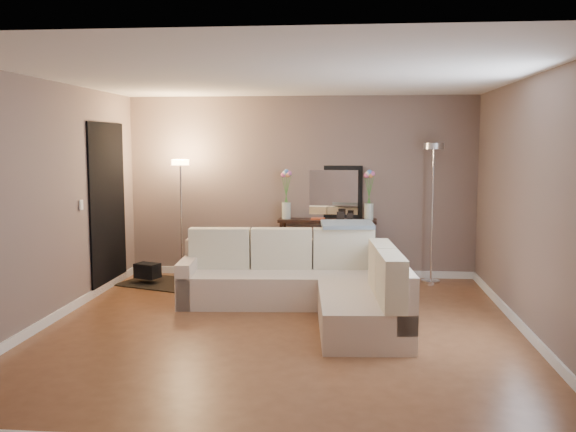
# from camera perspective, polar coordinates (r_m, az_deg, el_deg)

# --- Properties ---
(floor) EXTENTS (5.00, 5.50, 0.01)m
(floor) POSITION_cam_1_polar(r_m,az_deg,el_deg) (6.79, -0.65, -10.08)
(floor) COLOR brown
(floor) RESTS_ON ground
(ceiling) EXTENTS (5.00, 5.50, 0.01)m
(ceiling) POSITION_cam_1_polar(r_m,az_deg,el_deg) (6.54, -0.68, 12.39)
(ceiling) COLOR white
(ceiling) RESTS_ON ground
(wall_back) EXTENTS (5.00, 0.02, 2.60)m
(wall_back) POSITION_cam_1_polar(r_m,az_deg,el_deg) (9.28, 1.14, 2.60)
(wall_back) COLOR #79655D
(wall_back) RESTS_ON ground
(wall_front) EXTENTS (5.00, 0.02, 2.60)m
(wall_front) POSITION_cam_1_polar(r_m,az_deg,el_deg) (3.83, -5.05, -3.07)
(wall_front) COLOR #79655D
(wall_front) RESTS_ON ground
(wall_left) EXTENTS (0.02, 5.50, 2.60)m
(wall_left) POSITION_cam_1_polar(r_m,az_deg,el_deg) (7.25, -20.81, 1.07)
(wall_left) COLOR #79655D
(wall_left) RESTS_ON ground
(wall_right) EXTENTS (0.02, 5.50, 2.60)m
(wall_right) POSITION_cam_1_polar(r_m,az_deg,el_deg) (6.75, 21.03, 0.69)
(wall_right) COLOR #79655D
(wall_right) RESTS_ON ground
(baseboard_back) EXTENTS (5.00, 0.03, 0.10)m
(baseboard_back) POSITION_cam_1_polar(r_m,az_deg,el_deg) (9.42, 1.12, -5.01)
(baseboard_back) COLOR white
(baseboard_back) RESTS_ON ground
(baseboard_left) EXTENTS (0.03, 5.50, 0.10)m
(baseboard_left) POSITION_cam_1_polar(r_m,az_deg,el_deg) (7.45, -20.24, -8.54)
(baseboard_left) COLOR white
(baseboard_left) RESTS_ON ground
(baseboard_right) EXTENTS (0.03, 5.50, 0.10)m
(baseboard_right) POSITION_cam_1_polar(r_m,az_deg,el_deg) (6.98, 20.40, -9.58)
(baseboard_right) COLOR white
(baseboard_right) RESTS_ON ground
(doorway) EXTENTS (0.02, 1.20, 2.20)m
(doorway) POSITION_cam_1_polar(r_m,az_deg,el_deg) (8.81, -15.71, 0.84)
(doorway) COLOR black
(doorway) RESTS_ON ground
(switch_plate) EXTENTS (0.02, 0.08, 0.12)m
(switch_plate) POSITION_cam_1_polar(r_m,az_deg,el_deg) (8.01, -17.91, 0.94)
(switch_plate) COLOR white
(switch_plate) RESTS_ON ground
(sectional_sofa) EXTENTS (2.68, 2.46, 0.88)m
(sectional_sofa) POSITION_cam_1_polar(r_m,az_deg,el_deg) (7.43, 2.19, -5.99)
(sectional_sofa) COLOR beige
(sectional_sofa) RESTS_ON floor
(throw_blanket) EXTENTS (0.68, 0.45, 0.08)m
(throw_blanket) POSITION_cam_1_polar(r_m,az_deg,el_deg) (7.95, 5.31, -0.76)
(throw_blanket) COLOR gray
(throw_blanket) RESTS_ON sectional_sofa
(console_table) EXTENTS (1.40, 0.42, 0.85)m
(console_table) POSITION_cam_1_polar(r_m,az_deg,el_deg) (9.19, 2.98, -2.58)
(console_table) COLOR black
(console_table) RESTS_ON floor
(leaning_mirror) EXTENTS (0.98, 0.08, 0.77)m
(leaning_mirror) POSITION_cam_1_polar(r_m,az_deg,el_deg) (9.27, 3.59, 2.13)
(leaning_mirror) COLOR black
(leaning_mirror) RESTS_ON console_table
(table_decor) EXTENTS (0.59, 0.13, 0.14)m
(table_decor) POSITION_cam_1_polar(r_m,az_deg,el_deg) (9.09, 3.46, -0.23)
(table_decor) COLOR #C34822
(table_decor) RESTS_ON console_table
(flower_vase_left) EXTENTS (0.16, 0.13, 0.73)m
(flower_vase_left) POSITION_cam_1_polar(r_m,az_deg,el_deg) (9.16, -0.15, 1.56)
(flower_vase_left) COLOR silver
(flower_vase_left) RESTS_ON console_table
(flower_vase_right) EXTENTS (0.16, 0.13, 0.73)m
(flower_vase_right) POSITION_cam_1_polar(r_m,az_deg,el_deg) (9.08, 7.22, 1.46)
(flower_vase_right) COLOR silver
(flower_vase_right) RESTS_ON console_table
(floor_lamp_lit) EXTENTS (0.31, 0.31, 1.70)m
(floor_lamp_lit) POSITION_cam_1_polar(r_m,az_deg,el_deg) (9.11, -9.50, 1.82)
(floor_lamp_lit) COLOR silver
(floor_lamp_lit) RESTS_ON floor
(floor_lamp_unlit) EXTENTS (0.32, 0.32, 1.93)m
(floor_lamp_unlit) POSITION_cam_1_polar(r_m,az_deg,el_deg) (9.00, 12.77, 2.74)
(floor_lamp_unlit) COLOR silver
(floor_lamp_unlit) RESTS_ON floor
(charcoal_rug) EXTENTS (1.33, 1.16, 0.01)m
(charcoal_rug) POSITION_cam_1_polar(r_m,az_deg,el_deg) (9.07, -11.00, -5.86)
(charcoal_rug) COLOR black
(charcoal_rug) RESTS_ON floor
(black_bag) EXTENTS (0.37, 0.32, 0.20)m
(black_bag) POSITION_cam_1_polar(r_m,az_deg,el_deg) (9.07, -12.39, -4.76)
(black_bag) COLOR black
(black_bag) RESTS_ON charcoal_rug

